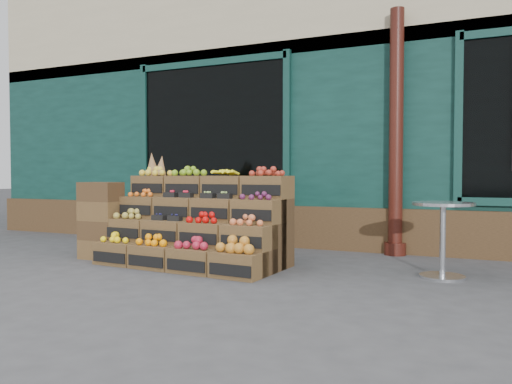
% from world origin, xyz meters
% --- Properties ---
extents(ground, '(60.00, 60.00, 0.00)m').
position_xyz_m(ground, '(0.00, 0.00, 0.00)').
color(ground, '#3E3E40').
rests_on(ground, ground).
extents(shop_facade, '(12.00, 6.24, 4.80)m').
position_xyz_m(shop_facade, '(0.00, 5.11, 2.40)').
color(shop_facade, '#0E322C').
rests_on(shop_facade, ground).
extents(crate_display, '(2.21, 1.20, 1.34)m').
position_xyz_m(crate_display, '(-0.84, 0.43, 0.41)').
color(crate_display, brown).
rests_on(crate_display, ground).
extents(spare_crates, '(0.49, 0.35, 0.96)m').
position_xyz_m(spare_crates, '(-2.14, 0.27, 0.48)').
color(spare_crates, brown).
rests_on(spare_crates, ground).
extents(bistro_table, '(0.62, 0.62, 0.77)m').
position_xyz_m(bistro_table, '(1.86, 0.73, 0.48)').
color(bistro_table, '#B9BDC0').
rests_on(bistro_table, ground).
extents(shopkeeper, '(0.78, 0.57, 1.98)m').
position_xyz_m(shopkeeper, '(-1.42, 2.81, 0.99)').
color(shopkeeper, '#1C6229').
rests_on(shopkeeper, ground).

